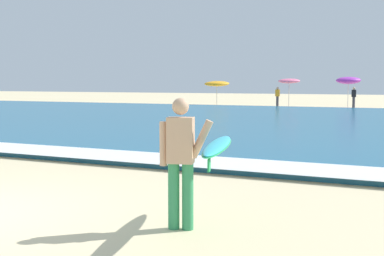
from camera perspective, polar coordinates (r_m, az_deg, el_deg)
sea at (r=24.80m, az=10.10°, el=0.72°), size 120.00×28.00×0.14m
surf_foam at (r=12.39m, az=-6.06°, el=-3.20°), size 120.00×1.62×0.01m
surfer_with_board at (r=6.63m, az=0.53°, el=-2.76°), size 1.20×2.41×1.73m
beach_umbrella_0 at (r=42.90m, az=2.79°, el=4.95°), size 2.08×2.09×2.09m
beach_umbrella_1 at (r=41.26m, az=10.77°, el=5.17°), size 1.71×1.72×2.27m
beach_umbrella_2 at (r=41.84m, az=17.03°, el=5.09°), size 1.88×1.90×2.40m
beachgoer_near_row_left at (r=40.23m, az=17.58°, el=3.32°), size 0.32×0.20×1.58m
beachgoer_near_row_mid at (r=40.88m, az=9.50°, el=3.51°), size 0.32×0.20×1.58m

